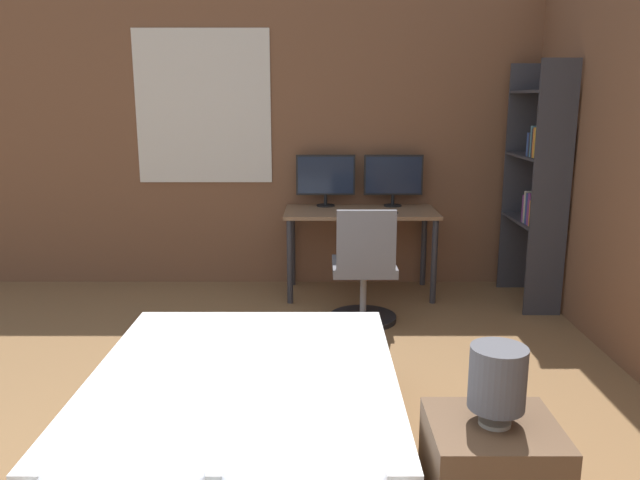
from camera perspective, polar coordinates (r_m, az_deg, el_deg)
wall_back at (r=5.70m, az=-2.05°, el=9.42°), size 12.00×0.08×2.70m
bed at (r=2.96m, az=-7.14°, el=-16.84°), size 1.41×1.97×0.53m
bedside_lamp at (r=2.31m, az=15.94°, el=-12.10°), size 0.20×0.20×0.29m
desk at (r=5.41m, az=3.73°, el=1.69°), size 1.31×0.63×0.75m
monitor_left at (r=5.56m, az=0.53°, el=5.78°), size 0.52×0.16×0.46m
monitor_right at (r=5.59m, az=6.74°, el=5.74°), size 0.52×0.16×0.46m
keyboard at (r=5.18m, az=3.90°, el=2.41°), size 0.35×0.13×0.02m
computer_mouse at (r=5.21m, az=6.80°, el=2.50°), size 0.07×0.05×0.04m
office_chair at (r=4.75m, az=4.06°, el=-3.31°), size 0.52×0.52×0.91m
bookshelf at (r=5.36m, az=19.40°, el=5.50°), size 0.30×0.77×1.98m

